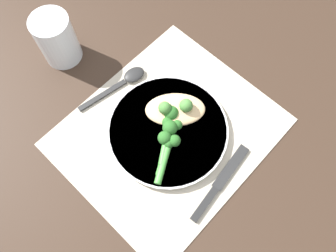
# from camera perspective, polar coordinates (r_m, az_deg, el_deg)

# --- Properties ---
(ground_plane) EXTENTS (3.00, 3.00, 0.00)m
(ground_plane) POSITION_cam_1_polar(r_m,az_deg,el_deg) (0.68, -0.00, -1.07)
(ground_plane) COLOR #332319
(placemat) EXTENTS (0.41, 0.36, 0.00)m
(placemat) POSITION_cam_1_polar(r_m,az_deg,el_deg) (0.68, -0.00, -1.00)
(placemat) COLOR #B2A893
(placemat) RESTS_ON ground_plane
(plate) EXTENTS (0.25, 0.25, 0.01)m
(plate) POSITION_cam_1_polar(r_m,az_deg,el_deg) (0.67, -0.00, -0.68)
(plate) COLOR white
(plate) RESTS_ON placemat
(chicken_fillet) EXTENTS (0.14, 0.14, 0.02)m
(chicken_fillet) POSITION_cam_1_polar(r_m,az_deg,el_deg) (0.67, 1.26, 2.90)
(chicken_fillet) COLOR tan
(chicken_fillet) RESTS_ON plate
(pesto_dollop_primary) EXTENTS (0.03, 0.03, 0.03)m
(pesto_dollop_primary) POSITION_cam_1_polar(r_m,az_deg,el_deg) (0.65, 3.24, 3.51)
(pesto_dollop_primary) COLOR #477F38
(pesto_dollop_primary) RESTS_ON chicken_fillet
(pesto_dollop_secondary) EXTENTS (0.03, 0.03, 0.03)m
(pesto_dollop_secondary) POSITION_cam_1_polar(r_m,az_deg,el_deg) (0.65, -0.58, 3.18)
(pesto_dollop_secondary) COLOR #477F38
(pesto_dollop_secondary) RESTS_ON chicken_fillet
(broccoli_stalk_right) EXTENTS (0.12, 0.09, 0.03)m
(broccoli_stalk_right) POSITION_cam_1_polar(r_m,az_deg,el_deg) (0.66, 0.27, 1.34)
(broccoli_stalk_right) COLOR green
(broccoli_stalk_right) RESTS_ON plate
(broccoli_stalk_rear) EXTENTS (0.11, 0.08, 0.03)m
(broccoli_stalk_rear) POSITION_cam_1_polar(r_m,az_deg,el_deg) (0.65, 0.43, -0.58)
(broccoli_stalk_rear) COLOR green
(broccoli_stalk_rear) RESTS_ON plate
(broccoli_stalk_left) EXTENTS (0.10, 0.07, 0.03)m
(broccoli_stalk_left) POSITION_cam_1_polar(r_m,az_deg,el_deg) (0.64, -0.13, -3.44)
(broccoli_stalk_left) COLOR green
(broccoli_stalk_left) RESTS_ON plate
(knife) EXTENTS (0.18, 0.04, 0.01)m
(knife) POSITION_cam_1_polar(r_m,az_deg,el_deg) (0.65, 8.93, -9.83)
(knife) COLOR black
(knife) RESTS_ON placemat
(spoon) EXTENTS (0.17, 0.05, 0.01)m
(spoon) POSITION_cam_1_polar(r_m,az_deg,el_deg) (0.73, -7.13, 8.10)
(spoon) COLOR black
(spoon) RESTS_ON placemat
(water_glass) EXTENTS (0.08, 0.08, 0.11)m
(water_glass) POSITION_cam_1_polar(r_m,az_deg,el_deg) (0.76, -18.79, 14.12)
(water_glass) COLOR silver
(water_glass) RESTS_ON ground_plane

